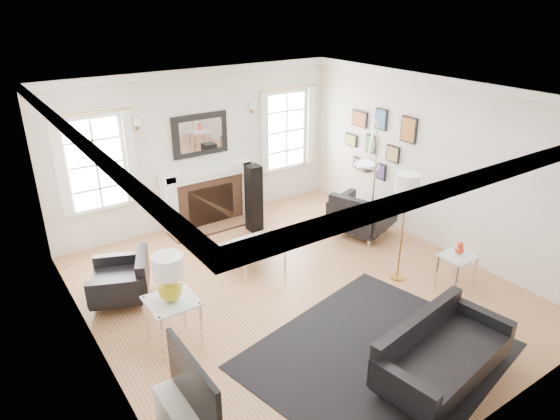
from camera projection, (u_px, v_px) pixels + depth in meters
floor at (298, 290)px, 7.25m from camera, size 6.00×6.00×0.00m
back_wall at (200, 148)px, 8.95m from camera, size 5.50×0.04×2.80m
front_wall at (500, 309)px, 4.42m from camera, size 5.50×0.04×2.80m
left_wall at (89, 258)px, 5.26m from camera, size 0.04×6.00×2.80m
right_wall at (435, 164)px, 8.10m from camera, size 0.04×6.00×2.80m
ceiling at (301, 96)px, 6.12m from camera, size 5.50×6.00×0.02m
crown_molding at (301, 101)px, 6.14m from camera, size 5.50×6.00×0.12m
fireplace at (208, 196)px, 9.14m from camera, size 1.70×0.69×1.11m
mantel_mirror at (200, 135)px, 8.82m from camera, size 1.05×0.07×0.75m
window_left at (96, 164)px, 7.93m from camera, size 1.24×0.15×1.62m
window_right at (286, 131)px, 9.84m from camera, size 1.24×0.15×1.62m
gallery_wall at (378, 139)px, 9.01m from camera, size 0.04×1.73×1.29m
area_rug at (378, 355)px, 5.93m from camera, size 3.33×2.95×0.01m
sofa at (439, 354)px, 5.50m from camera, size 1.83×1.05×0.57m
armchair_left at (123, 281)px, 6.87m from camera, size 1.02×1.07×0.57m
armchair_right at (360, 216)px, 8.74m from camera, size 1.13×1.20×0.66m
coffee_table at (253, 248)px, 7.73m from camera, size 0.79×0.79×0.35m
side_table_left at (172, 308)px, 5.94m from camera, size 0.57×0.57×0.63m
nesting_table at (457, 262)px, 7.12m from camera, size 0.50×0.42×0.55m
gourd_lamp at (169, 275)px, 5.75m from camera, size 0.37×0.37×0.59m
orange_vase at (460, 248)px, 7.03m from camera, size 0.12×0.12×0.20m
arc_floor_lamp at (371, 184)px, 7.68m from camera, size 1.65×1.53×2.33m
stick_floor_lamp at (407, 189)px, 6.96m from camera, size 0.34×0.34×1.67m
speaker_tower at (254, 198)px, 8.85m from camera, size 0.25×0.25×1.22m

